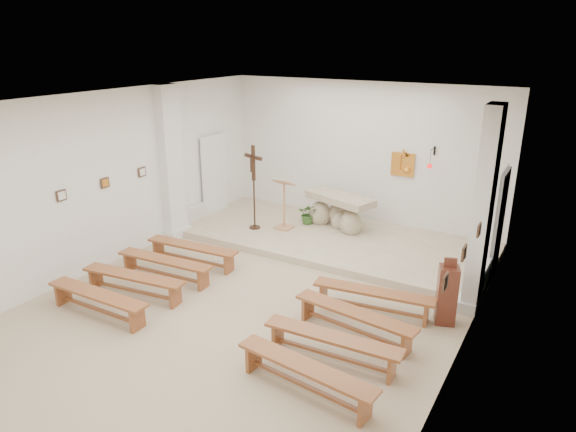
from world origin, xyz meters
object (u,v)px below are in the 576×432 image
Objects in this scene: altar at (339,213)px; bench_left_fourth at (98,299)px; bench_left_front at (192,250)px; bench_right_fourth at (305,372)px; lectern at (284,204)px; bench_right_second at (354,317)px; crucifix_stand at (254,181)px; bench_right_third at (332,342)px; bench_left_second at (165,264)px; bench_right_front at (373,296)px; donation_pedestal at (447,295)px; bench_left_third at (134,280)px.

altar is 0.88× the size of bench_left_fourth.
bench_left_front and bench_right_fourth have the same top height.
lectern is 0.60× the size of bench_right_second.
crucifix_stand is 0.96× the size of bench_right_third.
bench_left_fourth and bench_right_fourth have the same top height.
bench_right_second is at bearing -45.83° from lectern.
bench_left_fourth is at bearing -93.90° from bench_left_front.
bench_right_front is at bearing 7.54° from bench_left_second.
donation_pedestal is 2.95m from bench_right_fourth.
bench_left_front is at bearing 172.62° from bench_right_front.
bench_right_fourth is (0.00, -2.41, 0.00)m from bench_right_front.
bench_right_third is at bearing -24.86° from crucifix_stand.
bench_right_front and bench_right_second have the same top height.
bench_right_third is at bearing -52.12° from lectern.
bench_left_second is at bearing 164.32° from bench_right_fourth.
bench_right_second is at bearing -97.38° from bench_right_front.
lectern reaches higher than bench_left_second.
altar is at bearing 61.52° from bench_left_second.
altar is 3.83m from bench_right_front.
bench_left_front and bench_right_second have the same top height.
altar is 0.87× the size of bench_left_second.
donation_pedestal is at bearing 13.53° from bench_left_third.
bench_right_fourth is at bearing -57.05° from lectern.
bench_right_fourth is (2.13, -5.59, -0.16)m from altar.
bench_right_front is 4.03m from bench_left_second.
bench_left_third and bench_right_fourth have the same top height.
lectern is 0.60× the size of bench_left_second.
crucifix_stand reaches higher than bench_right_front.
bench_left_front is (-5.07, -0.32, -0.18)m from donation_pedestal.
bench_left_second is at bearing -103.57° from lectern.
altar is 5.12m from bench_left_third.
crucifix_stand is at bearing 143.82° from bench_right_front.
bench_right_second is 1.60m from bench_right_fourth.
bench_right_second is 4.26m from bench_left_fourth.
bench_right_third is at bearing -82.76° from bench_right_second.
bench_right_front is 1.00× the size of bench_right_second.
crucifix_stand is at bearing -129.74° from altar.
bench_left_second is (-0.13, -2.90, -0.98)m from crucifix_stand.
bench_left_fourth is 3.95m from bench_right_fourth.
lectern reaches higher than bench_right_front.
crucifix_stand reaches higher than altar.
donation_pedestal is 5.76m from bench_left_fourth.
bench_right_front is 4.62m from bench_left_fourth.
bench_left_front is (-0.13, -2.10, -0.98)m from crucifix_stand.
bench_left_second is at bearing 172.61° from donation_pedestal.
bench_left_second and bench_right_third have the same top height.
crucifix_stand is 0.96× the size of bench_left_front.
crucifix_stand is 0.96× the size of bench_left_second.
altar is at bearing 61.99° from bench_left_third.
bench_left_fourth is at bearing -93.95° from bench_left_second.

